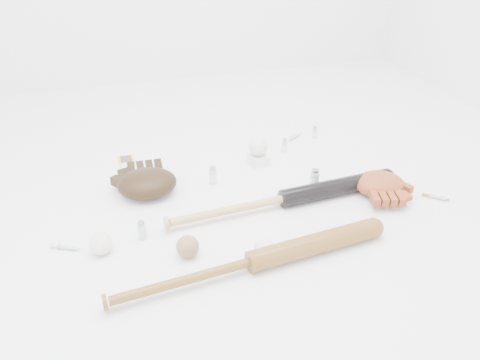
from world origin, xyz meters
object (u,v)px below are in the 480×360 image
object	(u,v)px
bat_dark	(284,199)
glove_dark	(147,183)
pedestal	(258,159)
bat_wood	(252,262)

from	to	relation	value
bat_dark	glove_dark	world-z (taller)	glove_dark
glove_dark	bat_dark	bearing A→B (deg)	-23.61
glove_dark	pedestal	size ratio (longest dim) A/B	3.54
bat_dark	pedestal	xyz separation A→B (m)	(0.01, 0.35, -0.01)
bat_wood	pedestal	size ratio (longest dim) A/B	12.43
bat_dark	bat_wood	distance (m)	0.38
bat_dark	glove_dark	size ratio (longest dim) A/B	3.51
bat_wood	glove_dark	world-z (taller)	glove_dark
glove_dark	pedestal	distance (m)	0.52
bat_wood	pedestal	distance (m)	0.70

